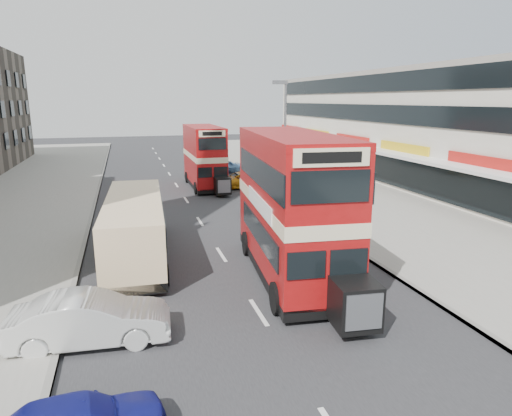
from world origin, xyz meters
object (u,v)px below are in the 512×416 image
object	(u,v)px
street_lamp	(284,132)
car_left_front	(90,320)
car_right_c	(221,167)
cyclist	(258,193)
coach	(135,225)
bus_main	(292,206)
car_right_a	(280,204)
car_right_b	(240,180)
bus_second	(204,156)
pedestrian_near	(328,200)

from	to	relation	value
street_lamp	car_left_front	xyz separation A→B (m)	(-11.71, -16.52, -4.04)
street_lamp	car_left_front	distance (m)	20.65
car_right_c	cyclist	bearing A→B (deg)	-6.31
coach	cyclist	bearing A→B (deg)	49.99
coach	bus_main	bearing A→B (deg)	-31.12
street_lamp	car_right_a	distance (m)	5.74
cyclist	car_right_b	bearing A→B (deg)	81.96
street_lamp	car_right_b	xyz separation A→B (m)	(-1.78, 5.29, -4.14)
bus_second	car_right_a	size ratio (longest dim) A/B	1.89
bus_second	car_right_a	world-z (taller)	bus_second
car_right_b	cyclist	distance (m)	5.63
bus_main	car_right_c	xyz separation A→B (m)	(2.65, 26.34, -2.25)
car_right_c	street_lamp	bearing A→B (deg)	2.16
bus_second	cyclist	distance (m)	7.51
car_right_c	cyclist	world-z (taller)	cyclist
pedestrian_near	cyclist	xyz separation A→B (m)	(-3.08, 4.60, -0.33)
coach	pedestrian_near	world-z (taller)	coach
street_lamp	coach	xyz separation A→B (m)	(-10.23, -9.25, -3.31)
car_left_front	car_right_c	world-z (taller)	car_left_front
street_lamp	car_right_b	world-z (taller)	street_lamp
car_right_a	street_lamp	bearing A→B (deg)	164.48
bus_second	coach	distance (m)	16.88
car_right_a	car_right_b	xyz separation A→B (m)	(-0.26, 8.97, -0.01)
bus_second	pedestrian_near	size ratio (longest dim) A/B	4.90
car_right_b	car_right_c	xyz separation A→B (m)	(0.08, 7.83, -0.01)
car_right_a	bus_main	bearing A→B (deg)	-9.59
bus_second	cyclist	world-z (taller)	bus_second
bus_main	car_right_b	size ratio (longest dim) A/B	2.19
bus_main	bus_second	distance (m)	19.77
car_right_a	car_left_front	bearing A→B (deg)	-31.53
car_right_b	coach	bearing A→B (deg)	-30.31
car_right_a	car_right_c	distance (m)	16.80
bus_main	car_left_front	distance (m)	8.35
street_lamp	cyclist	xyz separation A→B (m)	(-1.96, -0.33, -4.09)
pedestrian_near	cyclist	world-z (taller)	cyclist
car_right_a	coach	bearing A→B (deg)	-50.49
street_lamp	car_left_front	world-z (taller)	street_lamp
car_right_b	cyclist	size ratio (longest dim) A/B	2.21
car_right_a	pedestrian_near	bearing A→B (deg)	71.56
street_lamp	car_right_b	bearing A→B (deg)	108.59
car_left_front	bus_second	bearing A→B (deg)	-13.36
car_right_c	cyclist	size ratio (longest dim) A/B	1.78
car_right_c	bus_second	bearing A→B (deg)	-27.39
street_lamp	car_right_a	size ratio (longest dim) A/B	1.80
car_left_front	car_right_c	bearing A→B (deg)	-14.38
car_left_front	car_right_b	world-z (taller)	car_left_front
street_lamp	cyclist	world-z (taller)	street_lamp
bus_second	pedestrian_near	world-z (taller)	bus_second
car_left_front	street_lamp	bearing A→B (deg)	-31.06
car_right_a	cyclist	bearing A→B (deg)	-165.66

